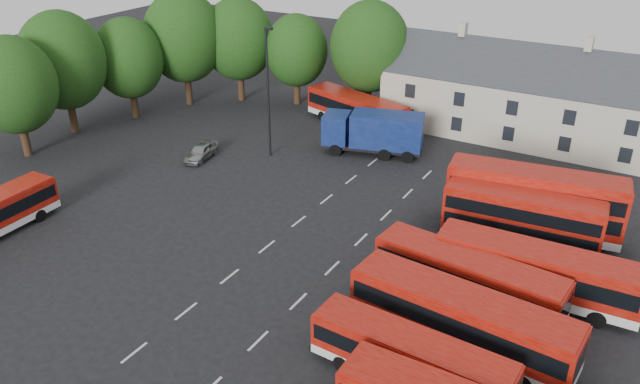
{
  "coord_description": "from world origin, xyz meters",
  "views": [
    {
      "loc": [
        20.94,
        -26.7,
        21.93
      ],
      "look_at": [
        1.16,
        7.03,
        2.2
      ],
      "focal_mm": 35.0,
      "sensor_mm": 36.0,
      "label": 1
    }
  ],
  "objects_px": {
    "box_truck": "(374,131)",
    "bus_dd_south": "(521,218)",
    "silver_car": "(201,152)",
    "lamppost": "(268,90)"
  },
  "relations": [
    {
      "from": "bus_dd_south",
      "to": "lamppost",
      "type": "bearing_deg",
      "value": 163.27
    },
    {
      "from": "silver_car",
      "to": "lamppost",
      "type": "xyz_separation_m",
      "value": [
        4.79,
        3.68,
        5.33
      ]
    },
    {
      "from": "box_truck",
      "to": "lamppost",
      "type": "bearing_deg",
      "value": -163.97
    },
    {
      "from": "box_truck",
      "to": "silver_car",
      "type": "height_order",
      "value": "box_truck"
    },
    {
      "from": "bus_dd_south",
      "to": "box_truck",
      "type": "distance_m",
      "value": 17.91
    },
    {
      "from": "box_truck",
      "to": "bus_dd_south",
      "type": "bearing_deg",
      "value": -48.7
    },
    {
      "from": "silver_car",
      "to": "bus_dd_south",
      "type": "bearing_deg",
      "value": -11.69
    },
    {
      "from": "bus_dd_south",
      "to": "silver_car",
      "type": "bearing_deg",
      "value": 172.75
    },
    {
      "from": "bus_dd_south",
      "to": "lamppost",
      "type": "relative_size",
      "value": 0.89
    },
    {
      "from": "box_truck",
      "to": "silver_car",
      "type": "distance_m",
      "value": 15.21
    }
  ]
}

